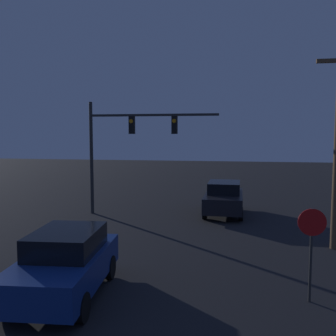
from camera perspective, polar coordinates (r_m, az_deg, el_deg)
The scene contains 4 objects.
car_near at distance 10.45m, azimuth -15.42°, elevation -13.76°, with size 2.24×4.28×1.71m.
car_far at distance 19.98m, azimuth 8.51°, elevation -4.52°, with size 2.04×4.18×1.71m.
traffic_signal_mast at distance 19.55m, azimuth -6.56°, elevation 4.57°, with size 6.76×0.30×5.90m.
stop_sign at distance 10.14m, azimuth 21.03°, elevation -9.86°, with size 0.69×0.07×2.40m.
Camera 1 is at (2.39, 1.85, 4.25)m, focal length 40.00 mm.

